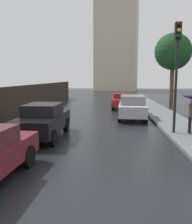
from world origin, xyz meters
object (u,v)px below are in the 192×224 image
at_px(car_red_mid_road, 123,101).
at_px(street_tree_near, 173,52).
at_px(car_silver_far_lane, 132,107).
at_px(traffic_light, 177,58).
at_px(car_black_far_ahead, 43,120).

xyz_separation_m(car_red_mid_road, street_tree_near, (4.50, 1.48, 4.24)).
height_order(car_silver_far_lane, street_tree_near, street_tree_near).
relative_size(car_red_mid_road, traffic_light, 0.82).
xyz_separation_m(car_red_mid_road, traffic_light, (1.84, -10.10, 2.80)).
bearing_deg(car_silver_far_lane, car_red_mid_road, 97.47).
height_order(car_red_mid_road, traffic_light, traffic_light).
height_order(car_black_far_ahead, car_silver_far_lane, car_silver_far_lane).
bearing_deg(street_tree_near, car_black_far_ahead, -124.91).
bearing_deg(car_silver_far_lane, traffic_light, -68.51).
distance_m(car_black_far_ahead, traffic_light, 6.52).
bearing_deg(car_black_far_ahead, car_silver_far_lane, -128.26).
xyz_separation_m(car_silver_far_lane, traffic_light, (1.49, -4.67, 2.72)).
relative_size(car_black_far_ahead, street_tree_near, 0.64).
bearing_deg(street_tree_near, traffic_light, -102.92).
relative_size(car_red_mid_road, car_black_far_ahead, 0.96).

